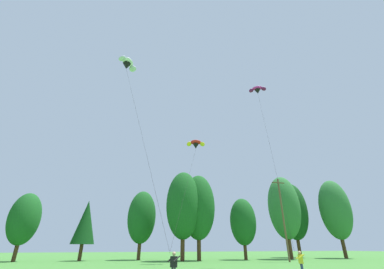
# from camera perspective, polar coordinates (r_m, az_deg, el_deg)

# --- Properties ---
(treeline_tree_c) EXTENTS (4.44, 4.44, 9.76)m
(treeline_tree_c) POSITION_cam_1_polar(r_m,az_deg,el_deg) (47.58, -34.19, -15.75)
(treeline_tree_c) COLOR #472D19
(treeline_tree_c) RESTS_ON ground_plane
(treeline_tree_d) EXTENTS (3.58, 3.58, 8.99)m
(treeline_tree_d) POSITION_cam_1_polar(r_m,az_deg,el_deg) (45.77, -23.33, -18.03)
(treeline_tree_d) COLOR #472D19
(treeline_tree_d) RESTS_ON ground_plane
(treeline_tree_e) EXTENTS (4.80, 4.80, 11.11)m
(treeline_tree_e) POSITION_cam_1_polar(r_m,az_deg,el_deg) (46.21, -11.52, -18.11)
(treeline_tree_e) COLOR #472D19
(treeline_tree_e) RESTS_ON ground_plane
(treeline_tree_f) EXTENTS (5.48, 5.48, 13.64)m
(treeline_tree_f) POSITION_cam_1_polar(r_m,az_deg,el_deg) (42.01, -2.05, -15.85)
(treeline_tree_f) COLOR #472D19
(treeline_tree_f) RESTS_ON ground_plane
(treeline_tree_g) EXTENTS (5.43, 5.43, 13.43)m
(treeline_tree_g) POSITION_cam_1_polar(r_m,az_deg,el_deg) (43.32, 1.52, -16.29)
(treeline_tree_g) COLOR #472D19
(treeline_tree_g) RESTS_ON ground_plane
(treeline_tree_h) EXTENTS (4.48, 4.48, 9.93)m
(treeline_tree_h) POSITION_cam_1_polar(r_m,az_deg,el_deg) (46.75, 11.68, -19.05)
(treeline_tree_h) COLOR #472D19
(treeline_tree_h) RESTS_ON ground_plane
(treeline_tree_i) EXTENTS (5.67, 5.67, 14.34)m
(treeline_tree_i) POSITION_cam_1_polar(r_m,az_deg,el_deg) (50.88, 20.45, -15.44)
(treeline_tree_i) COLOR #472D19
(treeline_tree_i) RESTS_ON ground_plane
(treeline_tree_j) EXTENTS (5.78, 5.78, 14.72)m
(treeline_tree_j) POSITION_cam_1_polar(r_m,az_deg,el_deg) (59.33, 22.29, -16.04)
(treeline_tree_j) COLOR #472D19
(treeline_tree_j) RESTS_ON ground_plane
(treeline_tree_k) EXTENTS (5.76, 5.76, 14.68)m
(treeline_tree_k) POSITION_cam_1_polar(r_m,az_deg,el_deg) (59.50, 30.11, -14.67)
(treeline_tree_k) COLOR #472D19
(treeline_tree_k) RESTS_ON ground_plane
(utility_pole) EXTENTS (2.20, 0.26, 11.91)m
(utility_pole) POSITION_cam_1_polar(r_m,az_deg,el_deg) (41.77, 20.26, -17.21)
(utility_pole) COLOR brown
(utility_pole) RESTS_ON ground_plane
(kite_flyer_near) EXTENTS (0.74, 0.75, 1.69)m
(kite_flyer_near) POSITION_cam_1_polar(r_m,az_deg,el_deg) (16.67, -4.25, -27.71)
(kite_flyer_near) COLOR #4C4C51
(kite_flyer_near) RESTS_ON ground_plane
(kite_flyer_mid) EXTENTS (0.70, 0.72, 1.69)m
(kite_flyer_mid) POSITION_cam_1_polar(r_m,az_deg,el_deg) (21.78, 23.82, -25.17)
(kite_flyer_mid) COLOR navy
(kite_flyer_mid) RESTS_ON ground_plane
(parafoil_kite_high_white) EXTENTS (5.23, 9.63, 20.64)m
(parafoil_kite_high_white) POSITION_cam_1_polar(r_m,az_deg,el_deg) (31.23, -14.69, 15.49)
(parafoil_kite_high_white) COLOR white
(parafoil_kite_mid_magenta) EXTENTS (5.50, 8.89, 21.22)m
(parafoil_kite_mid_magenta) POSITION_cam_1_polar(r_m,az_deg,el_deg) (36.74, 14.87, 9.88)
(parafoil_kite_mid_magenta) COLOR #D12893
(parafoil_kite_far_red_yellow) EXTENTS (9.20, 18.59, 15.68)m
(parafoil_kite_far_red_yellow) POSITION_cam_1_polar(r_m,az_deg,el_deg) (38.54, 0.87, -2.26)
(parafoil_kite_far_red_yellow) COLOR red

